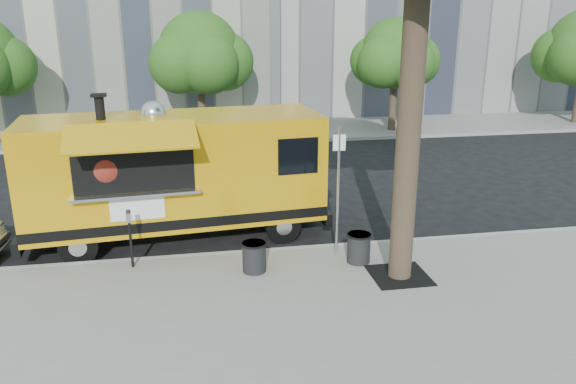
# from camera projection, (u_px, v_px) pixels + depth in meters

# --- Properties ---
(ground) EXTENTS (120.00, 120.00, 0.00)m
(ground) POSITION_uv_depth(u_px,v_px,m) (261.00, 241.00, 14.13)
(ground) COLOR black
(ground) RESTS_ON ground
(sidewalk) EXTENTS (60.00, 6.00, 0.15)m
(sidewalk) POSITION_uv_depth(u_px,v_px,m) (289.00, 319.00, 10.35)
(sidewalk) COLOR gray
(sidewalk) RESTS_ON ground
(curb) EXTENTS (60.00, 0.14, 0.16)m
(curb) POSITION_uv_depth(u_px,v_px,m) (266.00, 253.00, 13.23)
(curb) COLOR #999993
(curb) RESTS_ON ground
(far_sidewalk) EXTENTS (60.00, 5.00, 0.15)m
(far_sidewalk) POSITION_uv_depth(u_px,v_px,m) (224.00, 133.00, 26.78)
(far_sidewalk) COLOR gray
(far_sidewalk) RESTS_ON ground
(tree_well) EXTENTS (1.20, 1.20, 0.02)m
(tree_well) POSITION_uv_depth(u_px,v_px,m) (399.00, 275.00, 11.89)
(tree_well) COLOR black
(tree_well) RESTS_ON sidewalk
(far_tree_b) EXTENTS (3.60, 3.60, 5.50)m
(far_tree_b) POSITION_uv_depth(u_px,v_px,m) (199.00, 53.00, 24.73)
(far_tree_b) COLOR #33261C
(far_tree_b) RESTS_ON far_sidewalk
(far_tree_c) EXTENTS (3.24, 3.24, 5.21)m
(far_tree_c) POSITION_uv_depth(u_px,v_px,m) (396.00, 54.00, 26.00)
(far_tree_c) COLOR #33261C
(far_tree_c) RESTS_ON far_sidewalk
(sign_post) EXTENTS (0.28, 0.06, 3.00)m
(sign_post) POSITION_uv_depth(u_px,v_px,m) (338.00, 185.00, 12.38)
(sign_post) COLOR silver
(sign_post) RESTS_ON sidewalk
(parking_meter) EXTENTS (0.11, 0.11, 1.33)m
(parking_meter) POSITION_uv_depth(u_px,v_px,m) (130.00, 231.00, 12.06)
(parking_meter) COLOR black
(parking_meter) RESTS_ON sidewalk
(food_truck) EXTENTS (7.61, 3.96, 3.68)m
(food_truck) POSITION_uv_depth(u_px,v_px,m) (175.00, 172.00, 13.80)
(food_truck) COLOR #D2960A
(food_truck) RESTS_ON ground
(trash_bin_left) EXTENTS (0.55, 0.55, 0.66)m
(trash_bin_left) POSITION_uv_depth(u_px,v_px,m) (254.00, 256.00, 12.00)
(trash_bin_left) COLOR black
(trash_bin_left) RESTS_ON sidewalk
(trash_bin_right) EXTENTS (0.56, 0.56, 0.67)m
(trash_bin_right) POSITION_uv_depth(u_px,v_px,m) (359.00, 247.00, 12.46)
(trash_bin_right) COLOR black
(trash_bin_right) RESTS_ON sidewalk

